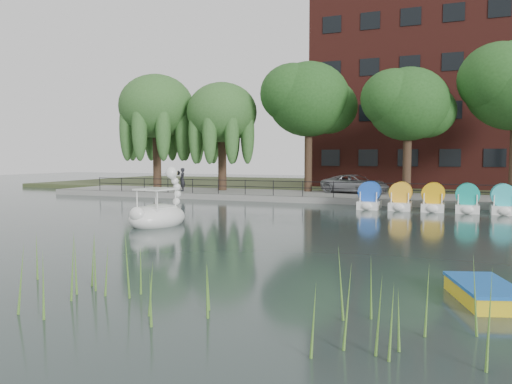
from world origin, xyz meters
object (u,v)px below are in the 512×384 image
Objects in this scene: bicycle at (369,190)px; pedestrian at (182,178)px; yellow_rowboat at (484,292)px; minivan at (355,183)px; swan_boat at (158,213)px.

pedestrian is (-13.76, 0.85, 0.49)m from bicycle.
bicycle is at bearing 88.02° from yellow_rowboat.
yellow_rowboat is at bearing -148.96° from minivan.
minivan is 24.98m from yellow_rowboat.
minivan is 3.98m from bicycle.
pedestrian is at bearing 116.27° from bicycle.
pedestrian is 15.56m from swan_boat.
pedestrian is 0.63× the size of swan_boat.
pedestrian reaches higher than bicycle.
bicycle is 14.73m from swan_boat.
swan_boat is at bearing -20.04° from pedestrian.
pedestrian is 28.65m from yellow_rowboat.
swan_boat is 14.33m from yellow_rowboat.
swan_boat is (-6.82, -13.05, -0.35)m from bicycle.
bicycle is 13.79m from pedestrian.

